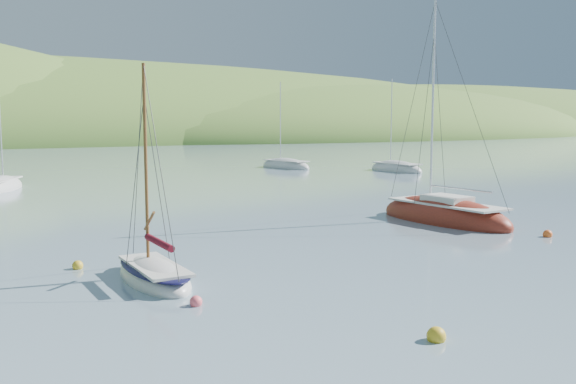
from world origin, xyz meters
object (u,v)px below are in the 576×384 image
sloop_red (444,218)px  distant_sloop_a (0,188)px  daysailer_white (154,275)px  distant_sloop_d (396,170)px  distant_sloop_b (286,167)px

sloop_red → distant_sloop_a: sloop_red is taller
sloop_red → daysailer_white: bearing=-169.5°
distant_sloop_a → distant_sloop_d: distant_sloop_d is taller
distant_sloop_b → daysailer_white: bearing=-136.2°
distant_sloop_a → distant_sloop_d: (39.14, -0.32, 0.01)m
sloop_red → distant_sloop_b: size_ratio=1.22×
distant_sloop_d → distant_sloop_a: bearing=176.3°
daysailer_white → sloop_red: bearing=14.6°
distant_sloop_a → distant_sloop_b: bearing=40.8°
sloop_red → distant_sloop_d: size_ratio=1.21×
sloop_red → distant_sloop_b: 39.55m
daysailer_white → distant_sloop_d: distant_sloop_d is taller
sloop_red → distant_sloop_d: sloop_red is taller
distant_sloop_b → distant_sloop_d: 12.76m
distant_sloop_a → distant_sloop_d: bearing=23.5°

